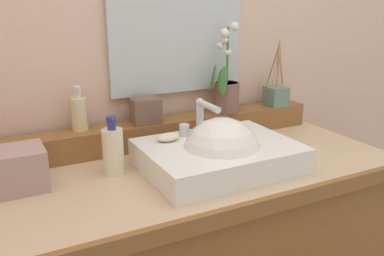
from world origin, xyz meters
The scene contains 11 objects.
wall_back centered at (0.00, 0.40, 1.35)m, with size 2.86×0.20×2.69m, color beige.
back_ledge centered at (0.00, 0.23, 0.92)m, with size 1.28×0.10×0.08m, color brown.
sink_basin centered at (0.12, -0.06, 0.92)m, with size 0.44×0.34×0.27m.
soap_bar centered at (-0.01, 0.04, 0.97)m, with size 0.07×0.04×0.02m, color beige.
potted_plant centered at (0.31, 0.21, 1.05)m, with size 0.11×0.10×0.32m.
soap_dispenser centered at (-0.22, 0.24, 1.02)m, with size 0.05×0.05×0.14m.
reed_diffuser centered at (0.53, 0.21, 1.00)m, with size 0.08×0.10×0.25m.
trinket_box centered at (-0.01, 0.22, 1.00)m, with size 0.09×0.07×0.09m, color brown.
lotion_bottle centered at (-0.17, 0.05, 0.95)m, with size 0.06×0.06×0.17m.
tissue_box centered at (-0.42, 0.07, 0.93)m, with size 0.13×0.13×0.11m, color tan.
mirror centered at (0.15, 0.28, 1.35)m, with size 0.50×0.02×0.61m, color silver.
Camera 1 is at (-0.50, -1.06, 1.37)m, focal length 39.67 mm.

